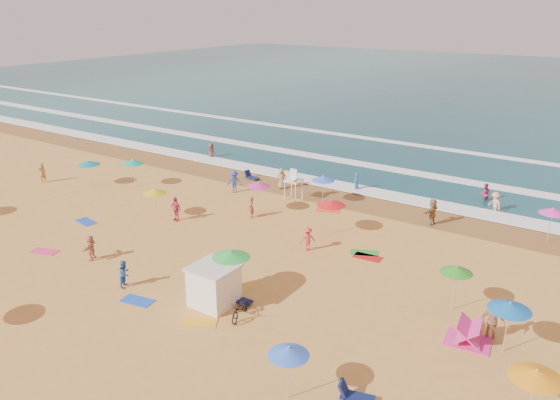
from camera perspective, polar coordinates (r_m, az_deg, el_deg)
The scene contains 12 objects.
ground at distance 35.64m, azimuth -8.34°, elevation -4.32°, with size 220.00×220.00×0.00m, color gold.
ocean at distance 111.02m, azimuth 22.54°, elevation 10.84°, with size 220.00×140.00×0.18m, color #0C4756.
wet_sand at distance 44.96m, azimuth 2.34°, elevation 1.06°, with size 220.00×220.00×0.00m, color olive.
surf_foam at distance 52.32m, azimuth 7.44°, elevation 3.72°, with size 200.00×18.70×0.05m.
cabana at distance 28.08m, azimuth -6.91°, elevation -8.94°, with size 2.00×2.00×2.00m, color white.
cabana_roof at distance 27.59m, azimuth -7.00°, elevation -7.01°, with size 2.20×2.20×0.12m, color silver.
bicycle at distance 27.07m, azimuth -4.17°, elevation -11.26°, with size 0.65×1.87×0.98m, color black.
lifeguard_stand at distance 42.42m, azimuth 1.43°, elevation 1.39°, with size 1.20×1.20×2.10m, color white, non-canonical shape.
beach_umbrellas at distance 32.32m, azimuth -5.56°, elevation -2.65°, with size 45.22×30.49×0.65m.
loungers at distance 28.63m, azimuth -0.42°, elevation -10.08°, with size 41.51×22.69×0.34m.
towels at distance 34.22m, azimuth -9.32°, elevation -5.41°, with size 55.96×24.99×0.03m.
beachgoers at distance 38.88m, azimuth -0.78°, elevation -0.74°, with size 38.68×28.58×2.13m.
Camera 1 is at (22.27, -23.81, 14.42)m, focal length 35.00 mm.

